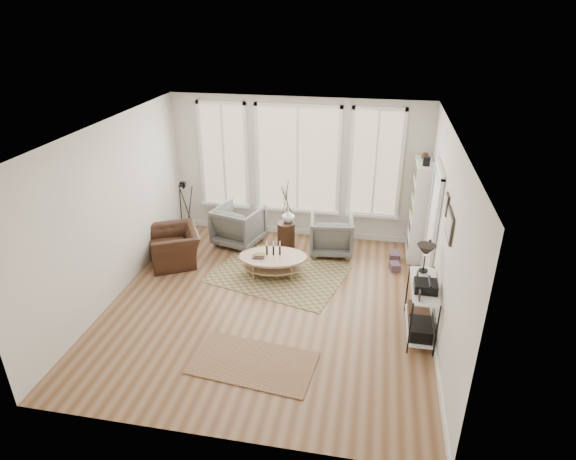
% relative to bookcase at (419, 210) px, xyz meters
% --- Properties ---
extents(room, '(5.50, 5.54, 2.90)m').
position_rel_bookcase_xyz_m(room, '(-2.42, -2.20, 0.47)').
color(room, '#8B6445').
rests_on(room, ground).
extents(bay_window, '(4.14, 0.12, 2.24)m').
position_rel_bookcase_xyz_m(bay_window, '(-2.44, 0.49, 0.65)').
color(bay_window, tan).
rests_on(bay_window, ground).
extents(door, '(0.09, 1.06, 2.22)m').
position_rel_bookcase_xyz_m(door, '(0.13, -1.08, 0.17)').
color(door, silver).
rests_on(door, ground).
extents(bookcase, '(0.31, 0.85, 2.06)m').
position_rel_bookcase_xyz_m(bookcase, '(0.00, 0.00, 0.00)').
color(bookcase, white).
rests_on(bookcase, ground).
extents(low_shelf, '(0.38, 1.08, 1.30)m').
position_rel_bookcase_xyz_m(low_shelf, '(-0.06, -2.52, -0.44)').
color(low_shelf, white).
rests_on(low_shelf, ground).
extents(wall_art, '(0.04, 0.88, 0.44)m').
position_rel_bookcase_xyz_m(wall_art, '(0.14, -2.49, 0.92)').
color(wall_art, black).
rests_on(wall_art, ground).
extents(rug_main, '(2.66, 2.25, 0.01)m').
position_rel_bookcase_xyz_m(rug_main, '(-2.48, -1.23, -0.95)').
color(rug_main, brown).
rests_on(rug_main, ground).
extents(rug_runner, '(1.78, 1.12, 0.01)m').
position_rel_bookcase_xyz_m(rug_runner, '(-2.34, -3.68, -0.94)').
color(rug_runner, brown).
rests_on(rug_runner, ground).
extents(coffee_table, '(1.33, 0.95, 0.57)m').
position_rel_bookcase_xyz_m(coffee_table, '(-2.58, -1.29, -0.65)').
color(coffee_table, tan).
rests_on(coffee_table, ground).
extents(armchair_left, '(1.08, 1.09, 0.81)m').
position_rel_bookcase_xyz_m(armchair_left, '(-3.53, -0.17, -0.55)').
color(armchair_left, '#62625D').
rests_on(armchair_left, ground).
extents(armchair_right, '(0.91, 0.94, 0.77)m').
position_rel_bookcase_xyz_m(armchair_right, '(-1.64, -0.20, -0.57)').
color(armchair_right, '#62625D').
rests_on(armchair_right, ground).
extents(side_table, '(0.35, 0.35, 1.48)m').
position_rel_bookcase_xyz_m(side_table, '(-2.55, -0.14, -0.24)').
color(side_table, '#351D12').
rests_on(side_table, ground).
extents(vase, '(0.33, 0.33, 0.26)m').
position_rel_bookcase_xyz_m(vase, '(-2.52, -0.07, -0.29)').
color(vase, silver).
rests_on(vase, side_table).
extents(accent_chair, '(1.32, 1.27, 0.66)m').
position_rel_bookcase_xyz_m(accent_chair, '(-4.52, -1.14, -0.63)').
color(accent_chair, '#351D12').
rests_on(accent_chair, ground).
extents(tripod_camera, '(0.44, 0.44, 1.26)m').
position_rel_bookcase_xyz_m(tripod_camera, '(-4.66, -0.14, -0.38)').
color(tripod_camera, black).
rests_on(tripod_camera, ground).
extents(book_stack_near, '(0.21, 0.26, 0.16)m').
position_rel_bookcase_xyz_m(book_stack_near, '(-0.39, -0.31, -0.87)').
color(book_stack_near, brown).
rests_on(book_stack_near, ground).
extents(book_stack_far, '(0.23, 0.26, 0.14)m').
position_rel_bookcase_xyz_m(book_stack_far, '(-0.39, -0.70, -0.88)').
color(book_stack_far, brown).
rests_on(book_stack_far, ground).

